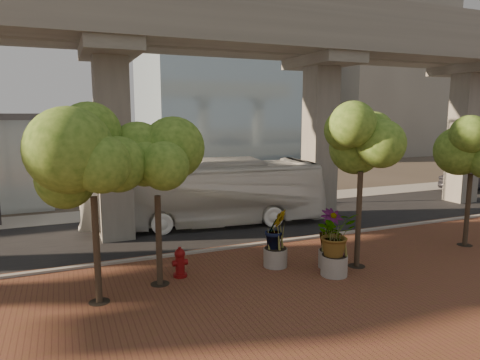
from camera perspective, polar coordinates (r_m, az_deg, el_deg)
name	(u,v)px	position (r m, az deg, el deg)	size (l,w,h in m)	color
ground	(241,235)	(22.47, 0.10, -7.40)	(160.00, 160.00, 0.00)	#3B342B
brick_plaza	(329,294)	(15.82, 11.76, -14.64)	(70.00, 13.00, 0.06)	brown
asphalt_road	(227,226)	(24.26, -1.74, -6.14)	(90.00, 8.00, 0.04)	black
curb_strip	(257,245)	(20.70, 2.26, -8.61)	(70.00, 0.25, 0.16)	#99968F
far_sidewalk	(198,206)	(29.31, -5.59, -3.53)	(90.00, 3.00, 0.06)	#99968F
transit_viaduct	(226,95)	(23.46, -1.82, 11.28)	(72.00, 5.60, 12.40)	gray
midrise_block	(374,77)	(72.84, 17.41, 12.93)	(18.00, 16.00, 24.00)	gray
transit_bus	(206,193)	(24.09, -4.55, -1.78)	(3.13, 13.34, 3.72)	silver
parked_car	(468,180)	(39.94, 28.10, -0.03)	(1.81, 5.22, 1.72)	black
fire_hydrant	(180,262)	(16.88, -8.01, -10.83)	(0.59, 0.53, 1.18)	maroon
planter_front	(335,237)	(16.96, 12.57, -7.45)	(2.29, 2.29, 2.51)	#AEAB9E
planter_right	(331,233)	(17.81, 11.99, -6.88)	(2.25, 2.25, 2.41)	#A8A098
planter_left	(276,232)	(17.60, 4.78, -6.91)	(2.18, 2.18, 2.40)	gray
street_tree_far_west	(92,160)	(14.34, -19.15, 2.53)	(4.08, 4.08, 6.65)	#3F3224
street_tree_near_west	(157,166)	(15.41, -11.07, 1.84)	(3.70, 3.70, 6.09)	#3F3224
street_tree_near_east	(362,145)	(17.59, 15.93, 4.56)	(3.73, 3.73, 6.74)	#3F3224
street_tree_far_east	(472,153)	(22.56, 28.57, 3.24)	(3.45, 3.45, 6.04)	#3F3224
streetlamp_east	(312,127)	(29.87, 9.57, 6.98)	(0.46, 1.34, 9.24)	#313136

